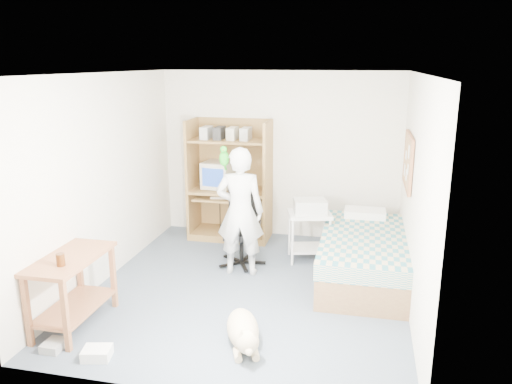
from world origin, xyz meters
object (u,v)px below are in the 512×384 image
office_chair (242,238)px  printer_cart (309,229)px  dog (243,331)px  side_desk (72,280)px  computer_hutch (231,185)px  bed (363,256)px  person (240,212)px

office_chair → printer_cart: size_ratio=1.47×
office_chair → dog: 2.02m
dog → printer_cart: size_ratio=1.34×
side_desk → printer_cart: size_ratio=1.49×
office_chair → dog: size_ratio=1.09×
computer_hutch → office_chair: (0.42, -0.99, -0.47)m
office_chair → bed: bearing=-11.3°
computer_hutch → bed: bearing=-29.3°
person → printer_cart: 1.08m
computer_hutch → printer_cart: (1.28, -0.68, -0.38)m
computer_hutch → dog: 3.15m
bed → side_desk: size_ratio=2.02×
computer_hutch → bed: computer_hutch is taller
bed → printer_cart: (-0.72, 0.44, 0.16)m
computer_hutch → office_chair: size_ratio=1.84×
person → dog: bearing=98.5°
computer_hutch → side_desk: 3.08m
office_chair → side_desk: bearing=-129.8°
computer_hutch → office_chair: bearing=-67.0°
dog → bed: bearing=38.5°
bed → side_desk: (-2.85, -1.82, 0.21)m
computer_hutch → side_desk: (-0.85, -2.94, -0.33)m
computer_hutch → bed: 2.35m
computer_hutch → dog: computer_hutch is taller
bed → dog: bed is taller
side_desk → bed: bearing=32.5°
person → dog: (0.44, -1.64, -0.66)m
person → side_desk: bearing=44.4°
side_desk → office_chair: office_chair is taller
bed → side_desk: bearing=-147.5°
computer_hutch → side_desk: bearing=-106.1°
computer_hutch → office_chair: 1.18m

